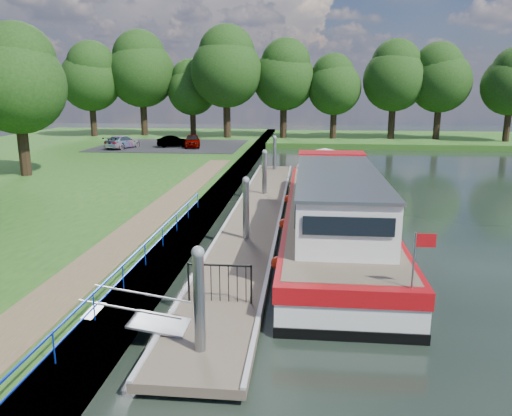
# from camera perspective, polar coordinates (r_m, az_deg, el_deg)

# --- Properties ---
(ground) EXTENTS (160.00, 160.00, 0.00)m
(ground) POSITION_cam_1_polar(r_m,az_deg,el_deg) (12.82, -5.82, -16.30)
(ground) COLOR black
(ground) RESTS_ON ground
(bank_edge) EXTENTS (1.10, 90.00, 0.78)m
(bank_edge) POSITION_cam_1_polar(r_m,az_deg,el_deg) (27.01, -4.87, 0.68)
(bank_edge) COLOR #473D2D
(bank_edge) RESTS_ON ground
(far_bank) EXTENTS (60.00, 18.00, 0.60)m
(far_bank) POSITION_cam_1_polar(r_m,az_deg,el_deg) (63.91, 14.51, 7.64)
(far_bank) COLOR #224D16
(far_bank) RESTS_ON ground
(footpath) EXTENTS (1.60, 40.00, 0.05)m
(footpath) POSITION_cam_1_polar(r_m,az_deg,el_deg) (20.81, -13.44, -2.37)
(footpath) COLOR brown
(footpath) RESTS_ON riverbank
(carpark) EXTENTS (14.00, 12.00, 0.06)m
(carpark) POSITION_cam_1_polar(r_m,az_deg,el_deg) (50.97, -9.57, 7.06)
(carpark) COLOR black
(carpark) RESTS_ON riverbank
(blue_fence) EXTENTS (0.04, 18.04, 0.72)m
(blue_fence) POSITION_cam_1_polar(r_m,az_deg,el_deg) (15.62, -13.72, -5.74)
(blue_fence) COLOR #0C2DBF
(blue_fence) RESTS_ON riverbank
(pontoon) EXTENTS (2.50, 30.00, 0.56)m
(pontoon) POSITION_cam_1_polar(r_m,az_deg,el_deg) (24.78, 0.11, -0.93)
(pontoon) COLOR brown
(pontoon) RESTS_ON ground
(mooring_piles) EXTENTS (0.30, 27.30, 3.55)m
(mooring_piles) POSITION_cam_1_polar(r_m,az_deg,el_deg) (24.53, 0.11, 1.55)
(mooring_piles) COLOR gray
(mooring_piles) RESTS_ON ground
(gangway) EXTENTS (2.58, 1.00, 0.92)m
(gangway) POSITION_cam_1_polar(r_m,az_deg,el_deg) (13.42, -13.40, -12.18)
(gangway) COLOR #A5A8AD
(gangway) RESTS_ON ground
(gate_panel) EXTENTS (1.85, 0.05, 1.15)m
(gate_panel) POSITION_cam_1_polar(r_m,az_deg,el_deg) (14.27, -4.18, -7.93)
(gate_panel) COLOR black
(gate_panel) RESTS_ON ground
(barge) EXTENTS (4.36, 21.15, 4.78)m
(barge) POSITION_cam_1_polar(r_m,az_deg,el_deg) (22.91, 8.69, 0.05)
(barge) COLOR black
(barge) RESTS_ON ground
(horizon_trees) EXTENTS (54.38, 10.03, 12.87)m
(horizon_trees) POSITION_cam_1_polar(r_m,az_deg,el_deg) (59.72, 1.98, 15.02)
(horizon_trees) COLOR #332316
(horizon_trees) RESTS_ON ground
(bank_tree_a) EXTENTS (6.12, 6.12, 9.72)m
(bank_tree_a) POSITION_cam_1_polar(r_m,az_deg,el_deg) (35.99, -25.65, 13.28)
(bank_tree_a) COLOR #332316
(bank_tree_a) RESTS_ON riverbank
(car_a) EXTENTS (2.10, 3.80, 1.22)m
(car_a) POSITION_cam_1_polar(r_m,az_deg,el_deg) (48.88, -7.29, 7.63)
(car_a) COLOR #999999
(car_a) RESTS_ON carpark
(car_b) EXTENTS (3.43, 2.07, 1.07)m
(car_b) POSITION_cam_1_polar(r_m,az_deg,el_deg) (49.33, -9.38, 7.52)
(car_b) COLOR #999999
(car_b) RESTS_ON carpark
(car_c) EXTENTS (2.71, 4.42, 1.20)m
(car_c) POSITION_cam_1_polar(r_m,az_deg,el_deg) (49.31, -15.03, 7.31)
(car_c) COLOR #999999
(car_c) RESTS_ON carpark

